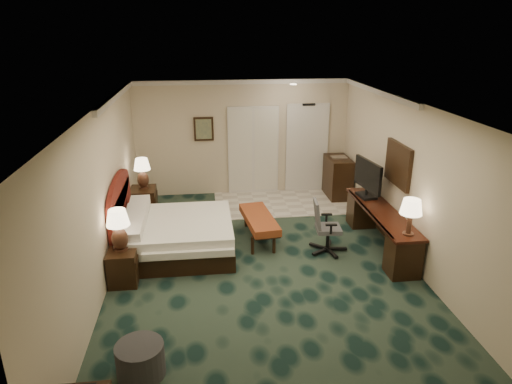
{
  "coord_description": "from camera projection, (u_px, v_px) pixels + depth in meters",
  "views": [
    {
      "loc": [
        -0.94,
        -6.73,
        3.84
      ],
      "look_at": [
        -0.06,
        0.6,
        1.14
      ],
      "focal_mm": 32.0,
      "sensor_mm": 36.0,
      "label": 1
    }
  ],
  "objects": [
    {
      "name": "nightstand_near",
      "position": [
        123.0,
        267.0,
        7.17
      ],
      "size": [
        0.44,
        0.51,
        0.55
      ],
      "primitive_type": "cube",
      "color": "black",
      "rests_on": "ground"
    },
    {
      "name": "desk",
      "position": [
        380.0,
        229.0,
        8.3
      ],
      "size": [
        0.54,
        2.5,
        0.72
      ],
      "primitive_type": "cube",
      "color": "black",
      "rests_on": "ground"
    },
    {
      "name": "nightstand_far",
      "position": [
        144.0,
        203.0,
        9.6
      ],
      "size": [
        0.52,
        0.59,
        0.65
      ],
      "primitive_type": "cube",
      "color": "black",
      "rests_on": "ground"
    },
    {
      "name": "desk_lamp",
      "position": [
        410.0,
        217.0,
        7.14
      ],
      "size": [
        0.38,
        0.38,
        0.61
      ],
      "primitive_type": null,
      "rotation": [
        0.0,
        0.0,
        0.09
      ],
      "color": "black",
      "rests_on": "desk"
    },
    {
      "name": "entry_door",
      "position": [
        307.0,
        149.0,
        10.98
      ],
      "size": [
        1.02,
        0.06,
        2.18
      ],
      "primitive_type": "cube",
      "color": "silver",
      "rests_on": "ground"
    },
    {
      "name": "bed",
      "position": [
        178.0,
        236.0,
        8.14
      ],
      "size": [
        1.92,
        1.78,
        0.61
      ],
      "primitive_type": "cube",
      "color": "white",
      "rests_on": "ground"
    },
    {
      "name": "ottoman",
      "position": [
        140.0,
        360.0,
        5.28
      ],
      "size": [
        0.72,
        0.72,
        0.4
      ],
      "primitive_type": "cylinder",
      "rotation": [
        0.0,
        0.0,
        0.35
      ],
      "color": "#343435",
      "rests_on": "ground"
    },
    {
      "name": "minibar",
      "position": [
        338.0,
        177.0,
        10.77
      ],
      "size": [
        0.5,
        0.9,
        0.95
      ],
      "primitive_type": "cube",
      "color": "black",
      "rests_on": "ground"
    },
    {
      "name": "wall_left",
      "position": [
        102.0,
        199.0,
        6.96
      ],
      "size": [
        0.0,
        7.5,
        2.7
      ],
      "primitive_type": "cube",
      "color": "beige",
      "rests_on": "ground"
    },
    {
      "name": "wall_right",
      "position": [
        414.0,
        186.0,
        7.52
      ],
      "size": [
        0.0,
        7.5,
        2.7
      ],
      "primitive_type": "cube",
      "color": "beige",
      "rests_on": "ground"
    },
    {
      "name": "crown_molding",
      "position": [
        265.0,
        111.0,
        6.79
      ],
      "size": [
        5.0,
        7.5,
        0.1
      ],
      "primitive_type": null,
      "color": "silver",
      "rests_on": "wall_back"
    },
    {
      "name": "bed_bench",
      "position": [
        259.0,
        227.0,
        8.66
      ],
      "size": [
        0.65,
        1.45,
        0.48
      ],
      "primitive_type": "cube",
      "rotation": [
        0.0,
        0.0,
        0.12
      ],
      "color": "brown",
      "rests_on": "ground"
    },
    {
      "name": "desk_chair",
      "position": [
        328.0,
        226.0,
        8.09
      ],
      "size": [
        0.62,
        0.58,
        0.98
      ],
      "primitive_type": null,
      "rotation": [
        0.0,
        0.0,
        -0.09
      ],
      "color": "#515153",
      "rests_on": "ground"
    },
    {
      "name": "tile_patch",
      "position": [
        285.0,
        203.0,
        10.5
      ],
      "size": [
        3.2,
        1.7,
        0.01
      ],
      "primitive_type": "cube",
      "color": "#B9AFA0",
      "rests_on": "ground"
    },
    {
      "name": "lamp_far",
      "position": [
        143.0,
        173.0,
        9.44
      ],
      "size": [
        0.42,
        0.42,
        0.64
      ],
      "primitive_type": null,
      "rotation": [
        0.0,
        0.0,
        -0.27
      ],
      "color": "black",
      "rests_on": "nightstand_far"
    },
    {
      "name": "headboard",
      "position": [
        121.0,
        213.0,
        8.12
      ],
      "size": [
        0.12,
        2.0,
        1.4
      ],
      "primitive_type": null,
      "color": "#471310",
      "rests_on": "ground"
    },
    {
      "name": "wall_back",
      "position": [
        242.0,
        138.0,
        10.73
      ],
      "size": [
        5.0,
        0.0,
        2.7
      ],
      "primitive_type": "cube",
      "color": "beige",
      "rests_on": "ground"
    },
    {
      "name": "closet_doors",
      "position": [
        253.0,
        151.0,
        10.83
      ],
      "size": [
        1.2,
        0.06,
        2.1
      ],
      "primitive_type": "cube",
      "color": "beige",
      "rests_on": "ground"
    },
    {
      "name": "wall_art",
      "position": [
        204.0,
        129.0,
        10.51
      ],
      "size": [
        0.45,
        0.06,
        0.55
      ],
      "primitive_type": "cube",
      "color": "#4C5C53",
      "rests_on": "wall_back"
    },
    {
      "name": "floor",
      "position": [
        264.0,
        267.0,
        7.7
      ],
      "size": [
        5.0,
        7.5,
        0.0
      ],
      "primitive_type": "cube",
      "color": "black",
      "rests_on": "ground"
    },
    {
      "name": "tv",
      "position": [
        368.0,
        179.0,
        8.71
      ],
      "size": [
        0.22,
        0.94,
        0.73
      ],
      "primitive_type": "cube",
      "rotation": [
        0.0,
        0.0,
        0.15
      ],
      "color": "black",
      "rests_on": "desk"
    },
    {
      "name": "ceiling",
      "position": [
        265.0,
        107.0,
        6.77
      ],
      "size": [
        5.0,
        7.5,
        0.0
      ],
      "primitive_type": "cube",
      "color": "white",
      "rests_on": "wall_back"
    },
    {
      "name": "lamp_near",
      "position": [
        119.0,
        230.0,
        6.99
      ],
      "size": [
        0.44,
        0.44,
        0.68
      ],
      "primitive_type": null,
      "rotation": [
        0.0,
        0.0,
        -0.25
      ],
      "color": "black",
      "rests_on": "nightstand_near"
    },
    {
      "name": "wall_front",
      "position": [
        326.0,
        349.0,
        3.74
      ],
      "size": [
        5.0,
        0.0,
        2.7
      ],
      "primitive_type": "cube",
      "color": "beige",
      "rests_on": "ground"
    },
    {
      "name": "wall_mirror",
      "position": [
        398.0,
        164.0,
        8.0
      ],
      "size": [
        0.05,
        0.95,
        0.75
      ],
      "primitive_type": "cube",
      "color": "white",
      "rests_on": "wall_right"
    }
  ]
}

